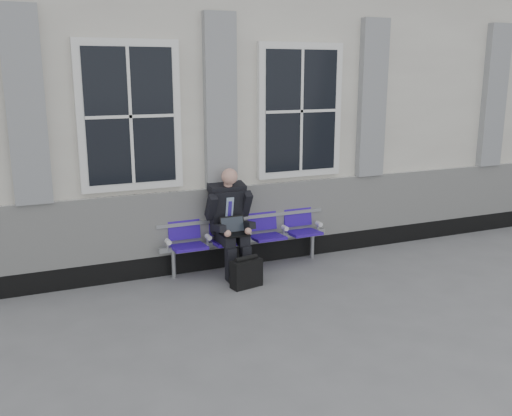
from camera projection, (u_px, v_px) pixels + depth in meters
name	position (u px, v px, depth m)	size (l,w,h in m)	color
ground	(325.00, 292.00, 7.48)	(70.00, 70.00, 0.00)	slate
station_building	(228.00, 106.00, 10.05)	(14.40, 4.40, 4.49)	silver
bench	(246.00, 231.00, 8.31)	(2.60, 0.47, 0.91)	#9EA0A3
businessman	(230.00, 218.00, 8.00)	(0.63, 0.84, 1.52)	black
briefcase	(246.00, 273.00, 7.61)	(0.45, 0.26, 0.44)	black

